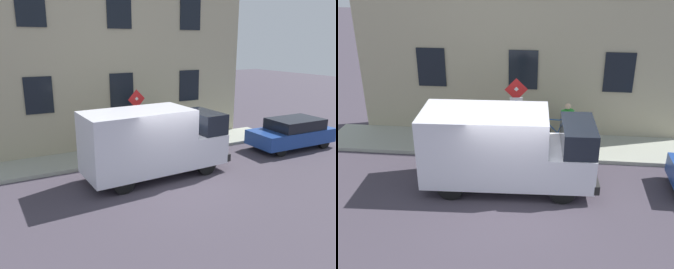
{
  "view_description": "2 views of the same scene",
  "coord_description": "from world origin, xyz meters",
  "views": [
    {
      "loc": [
        -10.1,
        5.4,
        4.76
      ],
      "look_at": [
        1.6,
        -0.82,
        1.21
      ],
      "focal_mm": 36.72,
      "sensor_mm": 36.0,
      "label": 1
    },
    {
      "loc": [
        -10.38,
        -0.92,
        6.94
      ],
      "look_at": [
        1.78,
        0.37,
        1.26
      ],
      "focal_mm": 43.39,
      "sensor_mm": 36.0,
      "label": 2
    }
  ],
  "objects": [
    {
      "name": "litter_bin",
      "position": [
        2.72,
        -0.69,
        0.59
      ],
      "size": [
        0.44,
        0.44,
        0.9
      ],
      "primitive_type": "cylinder",
      "color": "#2D5133",
      "rests_on": "sidewalk_slab"
    },
    {
      "name": "bicycle_purple",
      "position": [
        3.97,
        0.74,
        0.51
      ],
      "size": [
        0.52,
        1.72,
        0.89
      ],
      "rotation": [
        0.0,
        0.0,
        1.42
      ],
      "color": "black",
      "rests_on": "sidewalk_slab"
    },
    {
      "name": "building_facade",
      "position": [
        4.86,
        0.0,
        4.23
      ],
      "size": [
        0.75,
        12.89,
        8.46
      ],
      "color": "tan",
      "rests_on": "ground_plane"
    },
    {
      "name": "ground_plane",
      "position": [
        0.0,
        0.0,
        0.0
      ],
      "size": [
        80.0,
        80.0,
        0.0
      ],
      "primitive_type": "plane",
      "color": "#413A45"
    },
    {
      "name": "sidewalk_slab",
      "position": [
        3.44,
        0.0,
        0.07
      ],
      "size": [
        2.15,
        14.89,
        0.14
      ],
      "primitive_type": "cube",
      "color": "#9FA294",
      "rests_on": "ground_plane"
    },
    {
      "name": "bicycle_blue",
      "position": [
        3.97,
        -1.31,
        0.51
      ],
      "size": [
        0.46,
        1.71,
        0.89
      ],
      "rotation": [
        0.0,
        0.0,
        1.59
      ],
      "color": "black",
      "rests_on": "sidewalk_slab"
    },
    {
      "name": "sign_post_stacked",
      "position": [
        2.58,
        0.1,
        1.96
      ],
      "size": [
        0.18,
        0.56,
        2.7
      ],
      "color": "#474C47",
      "rests_on": "sidewalk_slab"
    },
    {
      "name": "delivery_van",
      "position": [
        0.66,
        0.29,
        1.33
      ],
      "size": [
        2.22,
        5.41,
        2.5
      ],
      "rotation": [
        0.0,
        0.0,
        4.75
      ],
      "color": "white",
      "rests_on": "ground_plane"
    },
    {
      "name": "pedestrian",
      "position": [
        3.33,
        -1.7,
        1.07
      ],
      "size": [
        0.45,
        0.48,
        1.72
      ],
      "rotation": [
        0.0,
        0.0,
        3.79
      ],
      "color": "#262B47",
      "rests_on": "sidewalk_slab"
    },
    {
      "name": "bicycle_black",
      "position": [
        3.97,
        -0.28,
        0.51
      ],
      "size": [
        0.46,
        1.72,
        0.89
      ],
      "rotation": [
        0.0,
        0.0,
        1.63
      ],
      "color": "black",
      "rests_on": "sidewalk_slab"
    }
  ]
}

